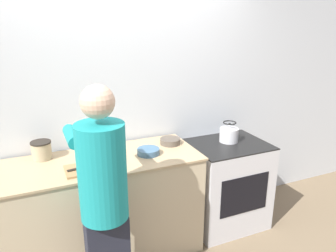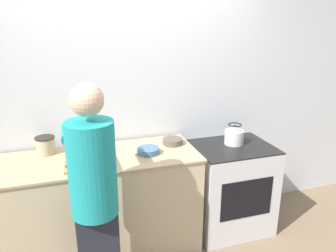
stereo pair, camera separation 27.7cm
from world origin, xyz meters
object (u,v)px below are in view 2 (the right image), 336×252
object	(u,v)px
kettle	(234,136)
knife	(79,164)
person	(94,194)
cutting_board	(84,165)
oven	(231,187)
bowl_prep	(148,151)
canister_jar	(46,145)

from	to	relation	value
kettle	knife	bearing A→B (deg)	-173.22
person	cutting_board	size ratio (longest dim) A/B	5.48
oven	person	world-z (taller)	person
cutting_board	bowl_prep	world-z (taller)	bowl_prep
kettle	person	bearing A→B (deg)	-155.95
cutting_board	kettle	bearing A→B (deg)	6.95
kettle	canister_jar	world-z (taller)	kettle
knife	bowl_prep	size ratio (longest dim) A/B	1.11
oven	canister_jar	bearing A→B (deg)	172.00
oven	person	bearing A→B (deg)	-157.35
oven	kettle	xyz separation A→B (m)	(0.03, 0.05, 0.53)
oven	bowl_prep	bearing A→B (deg)	-178.25
person	bowl_prep	size ratio (longest dim) A/B	8.68
cutting_board	knife	xyz separation A→B (m)	(-0.04, -0.00, 0.01)
cutting_board	knife	size ratio (longest dim) A/B	1.43
oven	cutting_board	xyz separation A→B (m)	(-1.40, -0.12, 0.49)
bowl_prep	cutting_board	bearing A→B (deg)	-170.29
oven	kettle	bearing A→B (deg)	59.01
knife	canister_jar	distance (m)	0.44
oven	knife	xyz separation A→B (m)	(-1.44, -0.12, 0.51)
bowl_prep	person	bearing A→B (deg)	-133.64
oven	canister_jar	size ratio (longest dim) A/B	5.33
bowl_prep	canister_jar	bearing A→B (deg)	162.71
knife	person	bearing A→B (deg)	-88.23
person	knife	bearing A→B (deg)	99.71
oven	knife	size ratio (longest dim) A/B	4.13
knife	cutting_board	bearing A→B (deg)	-7.16
oven	knife	bearing A→B (deg)	-175.19
oven	canister_jar	xyz separation A→B (m)	(-1.69, 0.24, 0.56)
person	canister_jar	distance (m)	0.87
cutting_board	knife	distance (m)	0.04
person	cutting_board	bearing A→B (deg)	94.70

